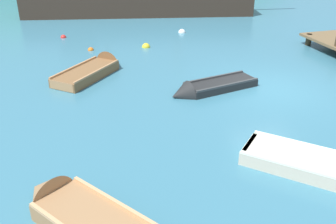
% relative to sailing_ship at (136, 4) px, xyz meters
% --- Properties ---
extents(ground_plane, '(120.00, 120.00, 0.00)m').
position_rel_sailing_ship_xyz_m(ground_plane, '(2.00, -14.73, -0.61)').
color(ground_plane, teal).
extents(sailing_ship, '(17.78, 6.60, 12.22)m').
position_rel_sailing_ship_xyz_m(sailing_ship, '(0.00, 0.00, 0.00)').
color(sailing_ship, '#38281E').
rests_on(sailing_ship, ground).
extents(rowboat_outer_left, '(3.51, 1.60, 0.92)m').
position_rel_sailing_ship_xyz_m(rowboat_outer_left, '(-0.42, -14.21, -0.54)').
color(rowboat_outer_left, black).
rests_on(rowboat_outer_left, ground).
extents(rowboat_far, '(3.08, 3.10, 1.17)m').
position_rel_sailing_ship_xyz_m(rowboat_far, '(0.27, -19.72, -0.50)').
color(rowboat_far, beige).
rests_on(rowboat_far, ground).
extents(rowboat_center, '(3.19, 3.89, 1.13)m').
position_rel_sailing_ship_xyz_m(rowboat_center, '(-5.37, -19.93, -0.48)').
color(rowboat_center, '#9E7047').
rests_on(rowboat_center, ground).
extents(rowboat_outer_right, '(3.32, 3.46, 1.13)m').
position_rel_sailing_ship_xyz_m(rowboat_outer_right, '(-4.12, -11.16, -0.49)').
color(rowboat_outer_right, brown).
rests_on(rowboat_outer_right, ground).
extents(buoy_red, '(0.31, 0.31, 0.31)m').
position_rel_sailing_ship_xyz_m(buoy_red, '(-5.13, -5.14, -0.61)').
color(buoy_red, red).
rests_on(buoy_red, ground).
extents(buoy_orange, '(0.28, 0.28, 0.28)m').
position_rel_sailing_ship_xyz_m(buoy_orange, '(-3.96, -7.88, -0.61)').
color(buoy_orange, orange).
rests_on(buoy_orange, ground).
extents(buoy_yellow, '(0.41, 0.41, 0.41)m').
position_rel_sailing_ship_xyz_m(buoy_yellow, '(-1.27, -8.15, -0.61)').
color(buoy_yellow, yellow).
rests_on(buoy_yellow, ground).
extents(buoy_white, '(0.41, 0.41, 0.41)m').
position_rel_sailing_ship_xyz_m(buoy_white, '(1.34, -5.94, -0.61)').
color(buoy_white, white).
rests_on(buoy_white, ground).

